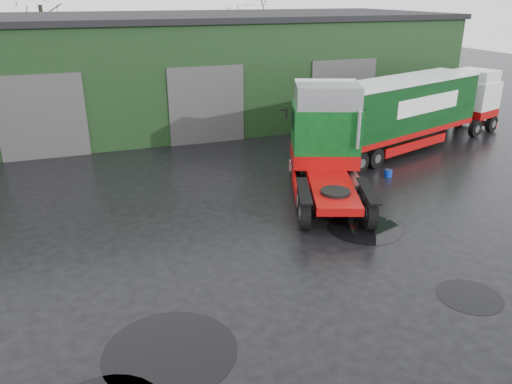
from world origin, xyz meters
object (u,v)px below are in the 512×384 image
warehouse (181,67)px  hero_tractor (331,148)px  lorry_right (394,117)px  wash_bucket (388,173)px  tree_back_a (44,32)px  tree_back_b (250,40)px

warehouse → hero_tractor: size_ratio=4.75×
hero_tractor → lorry_right: 7.36m
lorry_right → hero_tractor: bearing=-70.8°
wash_bucket → tree_back_a: bearing=120.4°
tree_back_b → tree_back_a: bearing=180.0°
tree_back_b → warehouse: bearing=-128.7°
warehouse → tree_back_b: (8.00, 10.00, 0.59)m
hero_tractor → wash_bucket: (3.75, 1.59, -1.96)m
tree_back_b → lorry_right: bearing=-89.7°
hero_tractor → tree_back_a: 27.62m
tree_back_a → lorry_right: bearing=-52.5°
wash_bucket → tree_back_a: tree_back_a is taller
lorry_right → tree_back_a: bearing=-161.1°
lorry_right → tree_back_a: (-16.09, 21.00, 2.93)m
hero_tractor → tree_back_b: tree_back_b is taller
lorry_right → warehouse: bearing=-162.2°
wash_bucket → lorry_right: bearing=54.7°
warehouse → tree_back_a: bearing=128.7°
wash_bucket → tree_back_b: size_ratio=0.04×
hero_tractor → warehouse: bearing=118.6°
wash_bucket → tree_back_b: (1.97, 23.91, 3.59)m
wash_bucket → tree_back_a: (-14.03, 23.91, 4.59)m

